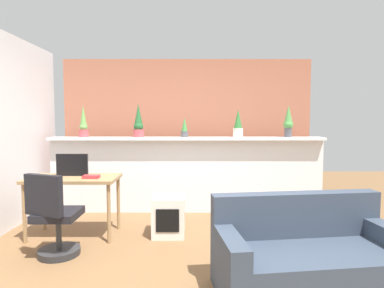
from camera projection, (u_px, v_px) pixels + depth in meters
name	position (u px, v px, depth m)	size (l,w,h in m)	color
ground_plane	(182.00, 268.00, 3.23)	(12.00, 12.00, 0.00)	brown
divider_wall	(186.00, 176.00, 5.18)	(4.26, 0.16, 1.15)	silver
plant_shelf	(186.00, 139.00, 5.10)	(4.26, 0.31, 0.04)	silver
brick_wall_behind	(186.00, 132.00, 5.73)	(4.26, 0.10, 2.50)	#AD664C
potted_plant_0	(82.00, 124.00, 5.08)	(0.15, 0.15, 0.50)	#B7474C
potted_plant_1	(137.00, 123.00, 5.08)	(0.17, 0.17, 0.52)	#B7474C
potted_plant_2	(183.00, 128.00, 5.07)	(0.11, 0.11, 0.31)	#4C4C51
potted_plant_3	(237.00, 125.00, 5.07)	(0.15, 0.15, 0.44)	silver
potted_plant_4	(287.00, 122.00, 5.07)	(0.15, 0.15, 0.50)	#4C4C51
desk	(72.00, 184.00, 4.07)	(1.10, 0.60, 0.75)	#99754C
tv_monitor	(71.00, 165.00, 4.14)	(0.40, 0.04, 0.28)	black
office_chair	(53.00, 222.00, 3.45)	(0.51, 0.51, 0.91)	#262628
side_cube_shelf	(168.00, 216.00, 4.12)	(0.40, 0.41, 0.50)	silver
book_on_desk	(90.00, 177.00, 3.98)	(0.19, 0.12, 0.04)	#B22D33
couch	(307.00, 259.00, 2.76)	(1.64, 0.95, 0.80)	#333D4C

